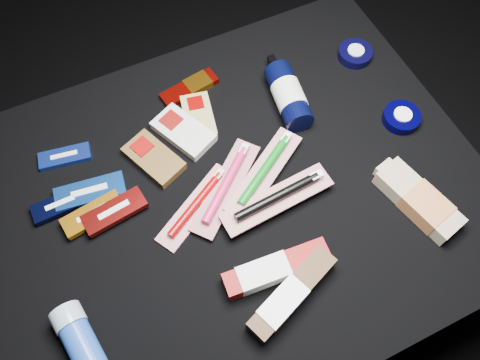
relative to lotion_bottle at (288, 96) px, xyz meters
name	(u,v)px	position (x,y,z in m)	size (l,w,h in m)	color
ground	(237,254)	(-0.19, -0.14, -0.43)	(3.00, 3.00, 0.00)	black
cloth_table	(236,228)	(-0.19, -0.14, -0.23)	(0.98, 0.78, 0.40)	black
luna_bar_0	(65,156)	(-0.47, 0.07, -0.02)	(0.11, 0.06, 0.01)	#1B3AB5
luna_bar_1	(91,192)	(-0.45, -0.03, -0.02)	(0.14, 0.07, 0.02)	#164FB2
luna_bar_2	(61,204)	(-0.51, -0.03, -0.02)	(0.11, 0.04, 0.01)	black
luna_bar_3	(93,214)	(-0.46, -0.08, -0.02)	(0.12, 0.06, 0.02)	orange
luna_bar_4	(115,211)	(-0.42, -0.09, -0.01)	(0.13, 0.06, 0.02)	maroon
clif_bar_0	(152,157)	(-0.31, 0.00, -0.02)	(0.11, 0.14, 0.02)	#563E19
clif_bar_1	(182,130)	(-0.23, 0.03, -0.02)	(0.12, 0.15, 0.02)	silver
clif_bar_2	(198,115)	(-0.19, 0.05, -0.02)	(0.08, 0.12, 0.02)	#A19354
power_bar	(192,87)	(-0.17, 0.13, -0.02)	(0.14, 0.06, 0.02)	#7B0804
lotion_bottle	(288,96)	(0.00, 0.00, 0.00)	(0.08, 0.20, 0.06)	black
cream_tin_upper	(355,54)	(0.20, 0.05, -0.02)	(0.08, 0.08, 0.02)	black
cream_tin_lower	(401,117)	(0.20, -0.14, -0.02)	(0.08, 0.08, 0.02)	black
bodywash_bottle	(419,201)	(0.12, -0.32, -0.01)	(0.10, 0.19, 0.04)	tan
deodorant_stick	(80,341)	(-0.54, -0.29, 0.00)	(0.07, 0.14, 0.05)	#1C439C
toothbrush_pack_0	(197,204)	(-0.27, -0.14, -0.02)	(0.19, 0.14, 0.02)	silver
toothbrush_pack_1	(226,185)	(-0.20, -0.13, -0.01)	(0.20, 0.18, 0.02)	#B2ABA6
toothbrush_pack_2	(265,170)	(-0.12, -0.14, -0.01)	(0.21, 0.16, 0.02)	beige
toothbrush_pack_3	(278,197)	(-0.13, -0.20, 0.00)	(0.23, 0.07, 0.03)	beige
toothpaste_carton_red	(272,270)	(-0.20, -0.32, -0.01)	(0.20, 0.06, 0.04)	maroon
toothpaste_carton_green	(289,297)	(-0.20, -0.38, -0.01)	(0.19, 0.11, 0.04)	#3F2612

